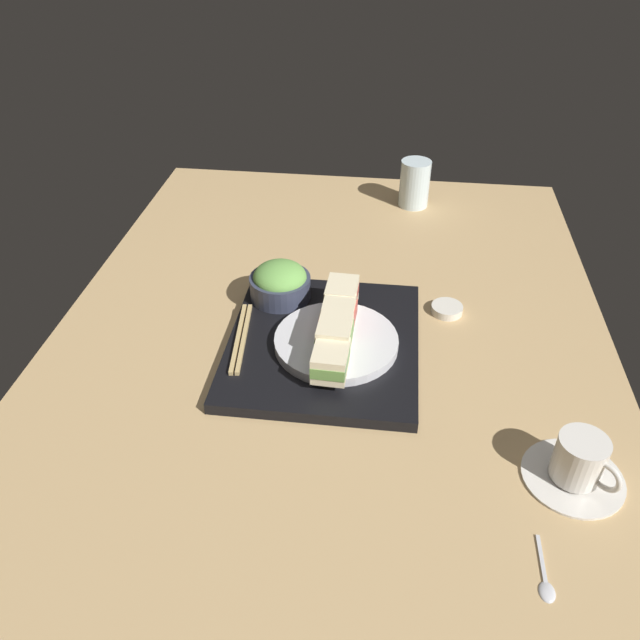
{
  "coord_description": "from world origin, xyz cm",
  "views": [
    {
      "loc": [
        87.96,
        9.19,
        70.4
      ],
      "look_at": [
        0.93,
        -1.56,
        5.0
      ],
      "focal_mm": 35.68,
      "sensor_mm": 36.0,
      "label": 1
    }
  ],
  "objects_px": {
    "salad_bowl": "(280,282)",
    "small_sauce_dish": "(447,309)",
    "sandwich_farmost": "(331,361)",
    "sandwich_inner_near": "(338,316)",
    "sandwich_inner_far": "(335,336)",
    "chopsticks_pair": "(241,338)",
    "drinking_glass": "(415,184)",
    "sandwich_plate": "(336,342)",
    "coffee_cup": "(578,464)",
    "sandwich_nearmost": "(342,296)",
    "teaspoon": "(546,582)"
  },
  "relations": [
    {
      "from": "sandwich_plate",
      "to": "chopsticks_pair",
      "type": "bearing_deg",
      "value": -88.99
    },
    {
      "from": "sandwich_plate",
      "to": "sandwich_inner_near",
      "type": "relative_size",
      "value": 2.73
    },
    {
      "from": "sandwich_plate",
      "to": "salad_bowl",
      "type": "bearing_deg",
      "value": -138.16
    },
    {
      "from": "sandwich_nearmost",
      "to": "small_sauce_dish",
      "type": "relative_size",
      "value": 1.29
    },
    {
      "from": "sandwich_inner_near",
      "to": "chopsticks_pair",
      "type": "bearing_deg",
      "value": -78.93
    },
    {
      "from": "sandwich_inner_near",
      "to": "chopsticks_pair",
      "type": "xyz_separation_m",
      "value": [
        0.03,
        -0.17,
        -0.04
      ]
    },
    {
      "from": "sandwich_inner_near",
      "to": "salad_bowl",
      "type": "relative_size",
      "value": 0.68
    },
    {
      "from": "chopsticks_pair",
      "to": "drinking_glass",
      "type": "bearing_deg",
      "value": 153.84
    },
    {
      "from": "salad_bowl",
      "to": "drinking_glass",
      "type": "bearing_deg",
      "value": 151.72
    },
    {
      "from": "salad_bowl",
      "to": "small_sauce_dish",
      "type": "height_order",
      "value": "salad_bowl"
    },
    {
      "from": "sandwich_inner_near",
      "to": "sandwich_inner_far",
      "type": "distance_m",
      "value": 0.06
    },
    {
      "from": "chopsticks_pair",
      "to": "coffee_cup",
      "type": "relative_size",
      "value": 1.36
    },
    {
      "from": "sandwich_farmost",
      "to": "coffee_cup",
      "type": "relative_size",
      "value": 0.53
    },
    {
      "from": "coffee_cup",
      "to": "small_sauce_dish",
      "type": "relative_size",
      "value": 2.38
    },
    {
      "from": "salad_bowl",
      "to": "small_sauce_dish",
      "type": "bearing_deg",
      "value": 92.89
    },
    {
      "from": "sandwich_inner_far",
      "to": "small_sauce_dish",
      "type": "distance_m",
      "value": 0.27
    },
    {
      "from": "sandwich_plate",
      "to": "salad_bowl",
      "type": "relative_size",
      "value": 1.85
    },
    {
      "from": "salad_bowl",
      "to": "drinking_glass",
      "type": "distance_m",
      "value": 0.52
    },
    {
      "from": "sandwich_farmost",
      "to": "salad_bowl",
      "type": "distance_m",
      "value": 0.25
    },
    {
      "from": "sandwich_farmost",
      "to": "salad_bowl",
      "type": "relative_size",
      "value": 0.65
    },
    {
      "from": "small_sauce_dish",
      "to": "sandwich_inner_near",
      "type": "bearing_deg",
      "value": -58.31
    },
    {
      "from": "sandwich_inner_far",
      "to": "drinking_glass",
      "type": "relative_size",
      "value": 0.66
    },
    {
      "from": "sandwich_inner_far",
      "to": "salad_bowl",
      "type": "bearing_deg",
      "value": -143.76
    },
    {
      "from": "drinking_glass",
      "to": "salad_bowl",
      "type": "bearing_deg",
      "value": -28.28
    },
    {
      "from": "sandwich_inner_far",
      "to": "chopsticks_pair",
      "type": "height_order",
      "value": "sandwich_inner_far"
    },
    {
      "from": "sandwich_plate",
      "to": "chopsticks_pair",
      "type": "relative_size",
      "value": 1.11
    },
    {
      "from": "sandwich_farmost",
      "to": "sandwich_nearmost",
      "type": "bearing_deg",
      "value": 179.76
    },
    {
      "from": "chopsticks_pair",
      "to": "drinking_glass",
      "type": "relative_size",
      "value": 1.7
    },
    {
      "from": "salad_bowl",
      "to": "teaspoon",
      "type": "bearing_deg",
      "value": 38.0
    },
    {
      "from": "chopsticks_pair",
      "to": "coffee_cup",
      "type": "bearing_deg",
      "value": 66.63
    },
    {
      "from": "sandwich_inner_far",
      "to": "coffee_cup",
      "type": "height_order",
      "value": "sandwich_inner_far"
    },
    {
      "from": "sandwich_inner_far",
      "to": "sandwich_plate",
      "type": "bearing_deg",
      "value": 179.76
    },
    {
      "from": "drinking_glass",
      "to": "sandwich_inner_far",
      "type": "bearing_deg",
      "value": -11.62
    },
    {
      "from": "sandwich_inner_near",
      "to": "sandwich_inner_far",
      "type": "bearing_deg",
      "value": -0.24
    },
    {
      "from": "sandwich_nearmost",
      "to": "sandwich_inner_near",
      "type": "distance_m",
      "value": 0.06
    },
    {
      "from": "sandwich_inner_far",
      "to": "teaspoon",
      "type": "relative_size",
      "value": 0.81
    },
    {
      "from": "coffee_cup",
      "to": "drinking_glass",
      "type": "height_order",
      "value": "drinking_glass"
    },
    {
      "from": "sandwich_inner_far",
      "to": "sandwich_farmost",
      "type": "bearing_deg",
      "value": -0.24
    },
    {
      "from": "sandwich_plate",
      "to": "coffee_cup",
      "type": "distance_m",
      "value": 0.42
    },
    {
      "from": "sandwich_nearmost",
      "to": "sandwich_inner_far",
      "type": "height_order",
      "value": "sandwich_inner_far"
    },
    {
      "from": "sandwich_inner_far",
      "to": "small_sauce_dish",
      "type": "height_order",
      "value": "sandwich_inner_far"
    },
    {
      "from": "sandwich_plate",
      "to": "drinking_glass",
      "type": "bearing_deg",
      "value": 167.83
    },
    {
      "from": "chopsticks_pair",
      "to": "small_sauce_dish",
      "type": "relative_size",
      "value": 3.23
    },
    {
      "from": "sandwich_plate",
      "to": "chopsticks_pair",
      "type": "xyz_separation_m",
      "value": [
        0.0,
        -0.16,
        -0.01
      ]
    },
    {
      "from": "sandwich_plate",
      "to": "teaspoon",
      "type": "bearing_deg",
      "value": 36.59
    },
    {
      "from": "sandwich_farmost",
      "to": "chopsticks_pair",
      "type": "xyz_separation_m",
      "value": [
        -0.09,
        -0.16,
        -0.04
      ]
    },
    {
      "from": "sandwich_plate",
      "to": "salad_bowl",
      "type": "xyz_separation_m",
      "value": [
        -0.13,
        -0.12,
        0.02
      ]
    },
    {
      "from": "sandwich_inner_far",
      "to": "teaspoon",
      "type": "xyz_separation_m",
      "value": [
        0.36,
        0.29,
        -0.06
      ]
    },
    {
      "from": "sandwich_farmost",
      "to": "salad_bowl",
      "type": "height_order",
      "value": "salad_bowl"
    },
    {
      "from": "chopsticks_pair",
      "to": "small_sauce_dish",
      "type": "distance_m",
      "value": 0.39
    }
  ]
}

